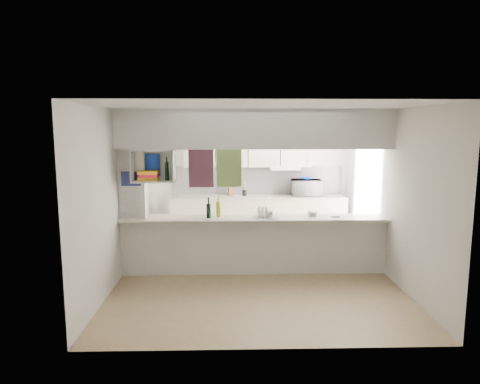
{
  "coord_description": "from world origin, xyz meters",
  "views": [
    {
      "loc": [
        -0.41,
        -6.62,
        2.32
      ],
      "look_at": [
        -0.22,
        0.5,
        1.25
      ],
      "focal_mm": 32.0,
      "sensor_mm": 36.0,
      "label": 1
    }
  ],
  "objects_px": {
    "bowl": "(306,179)",
    "dish_rack": "(265,213)",
    "wine_bottles": "(214,209)",
    "microwave": "(307,188)"
  },
  "relations": [
    {
      "from": "bowl",
      "to": "dish_rack",
      "type": "bearing_deg",
      "value": -115.91
    },
    {
      "from": "bowl",
      "to": "dish_rack",
      "type": "relative_size",
      "value": 0.6
    },
    {
      "from": "microwave",
      "to": "dish_rack",
      "type": "relative_size",
      "value": 1.57
    },
    {
      "from": "microwave",
      "to": "bowl",
      "type": "relative_size",
      "value": 2.64
    },
    {
      "from": "dish_rack",
      "to": "wine_bottles",
      "type": "xyz_separation_m",
      "value": [
        -0.8,
        0.05,
        0.05
      ]
    },
    {
      "from": "dish_rack",
      "to": "wine_bottles",
      "type": "height_order",
      "value": "wine_bottles"
    },
    {
      "from": "microwave",
      "to": "bowl",
      "type": "height_order",
      "value": "bowl"
    },
    {
      "from": "dish_rack",
      "to": "wine_bottles",
      "type": "distance_m",
      "value": 0.8
    },
    {
      "from": "dish_rack",
      "to": "bowl",
      "type": "bearing_deg",
      "value": 56.86
    },
    {
      "from": "microwave",
      "to": "dish_rack",
      "type": "distance_m",
      "value": 2.42
    }
  ]
}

